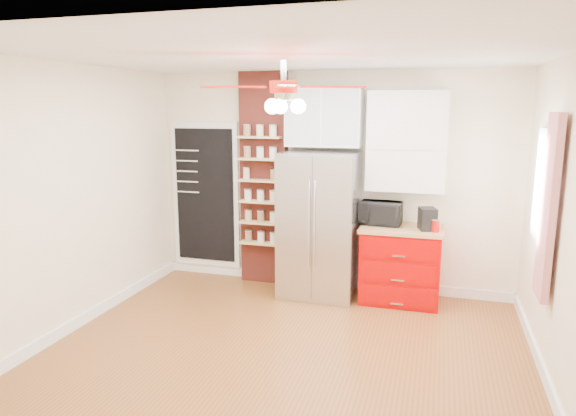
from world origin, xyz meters
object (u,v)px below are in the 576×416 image
(red_cabinet, at_px, (400,264))
(ceiling_fan, at_px, (284,88))
(canister_left, at_px, (435,226))
(toaster_oven, at_px, (381,213))
(pantry_jar_oats, at_px, (246,174))
(fridge, at_px, (319,225))
(coffee_maker, at_px, (427,219))

(red_cabinet, xyz_separation_m, ceiling_fan, (-0.92, -1.68, 1.97))
(ceiling_fan, distance_m, canister_left, 2.48)
(red_cabinet, bearing_deg, ceiling_fan, -118.71)
(ceiling_fan, xyz_separation_m, toaster_oven, (0.66, 1.76, -1.39))
(ceiling_fan, distance_m, pantry_jar_oats, 2.29)
(fridge, relative_size, pantry_jar_oats, 12.97)
(ceiling_fan, bearing_deg, fridge, 91.76)
(fridge, xyz_separation_m, coffee_maker, (1.25, -0.01, 0.15))
(canister_left, bearing_deg, ceiling_fan, -129.91)
(ceiling_fan, bearing_deg, canister_left, 50.09)
(toaster_oven, bearing_deg, pantry_jar_oats, -177.90)
(pantry_jar_oats, bearing_deg, coffee_maker, -4.08)
(red_cabinet, relative_size, coffee_maker, 3.74)
(pantry_jar_oats, bearing_deg, toaster_oven, -0.75)
(red_cabinet, bearing_deg, coffee_maker, -11.37)
(ceiling_fan, relative_size, coffee_maker, 5.57)
(red_cabinet, bearing_deg, fridge, -177.05)
(red_cabinet, relative_size, toaster_oven, 1.95)
(canister_left, bearing_deg, pantry_jar_oats, 174.09)
(red_cabinet, bearing_deg, toaster_oven, 162.63)
(red_cabinet, relative_size, canister_left, 7.13)
(coffee_maker, bearing_deg, ceiling_fan, -141.76)
(fridge, distance_m, pantry_jar_oats, 1.15)
(fridge, xyz_separation_m, canister_left, (1.34, -0.09, 0.09))
(canister_left, bearing_deg, fridge, 176.26)
(ceiling_fan, bearing_deg, red_cabinet, 61.29)
(fridge, height_order, ceiling_fan, ceiling_fan)
(coffee_maker, relative_size, pantry_jar_oats, 1.86)
(red_cabinet, height_order, pantry_jar_oats, pantry_jar_oats)
(fridge, distance_m, canister_left, 1.35)
(fridge, height_order, red_cabinet, fridge)
(fridge, relative_size, canister_left, 13.27)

